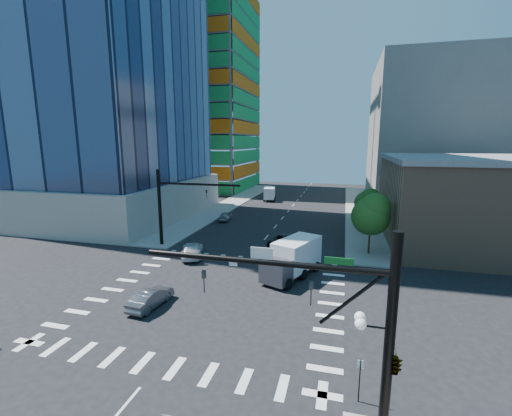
% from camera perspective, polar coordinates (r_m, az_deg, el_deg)
% --- Properties ---
extents(ground, '(160.00, 160.00, 0.00)m').
position_cam_1_polar(ground, '(28.71, -6.56, -14.42)').
color(ground, black).
rests_on(ground, ground).
extents(road_markings, '(20.00, 20.00, 0.01)m').
position_cam_1_polar(road_markings, '(28.71, -6.56, -14.41)').
color(road_markings, silver).
rests_on(road_markings, ground).
extents(sidewalk_ne, '(5.00, 60.00, 0.15)m').
position_cam_1_polar(sidewalk_ne, '(65.36, 16.88, -0.29)').
color(sidewalk_ne, gray).
rests_on(sidewalk_ne, ground).
extents(sidewalk_nw, '(5.00, 60.00, 0.15)m').
position_cam_1_polar(sidewalk_nw, '(68.91, -4.35, 0.72)').
color(sidewalk_nw, gray).
rests_on(sidewalk_nw, ground).
extents(construction_building, '(25.16, 34.50, 70.60)m').
position_cam_1_polar(construction_building, '(94.49, -9.07, 18.32)').
color(construction_building, slate).
rests_on(construction_building, ground).
extents(commercial_building, '(20.50, 22.50, 10.60)m').
position_cam_1_polar(commercial_building, '(49.15, 32.70, 1.07)').
color(commercial_building, '#946F56').
rests_on(commercial_building, ground).
extents(bg_building_ne, '(24.00, 30.00, 28.00)m').
position_cam_1_polar(bg_building_ne, '(81.06, 27.53, 10.96)').
color(bg_building_ne, slate).
rests_on(bg_building_ne, ground).
extents(signal_mast_se, '(10.51, 2.48, 9.00)m').
position_cam_1_polar(signal_mast_se, '(14.61, 17.70, -19.38)').
color(signal_mast_se, black).
rests_on(signal_mast_se, sidewalk_se).
extents(signal_mast_nw, '(10.20, 0.40, 9.00)m').
position_cam_1_polar(signal_mast_nw, '(41.21, -13.99, 1.16)').
color(signal_mast_nw, black).
rests_on(signal_mast_nw, sidewalk_nw).
extents(tree_south, '(4.16, 4.16, 6.82)m').
position_cam_1_polar(tree_south, '(38.91, 18.80, -0.88)').
color(tree_south, '#382316').
rests_on(tree_south, sidewalk_ne).
extents(tree_north, '(3.54, 3.52, 5.78)m').
position_cam_1_polar(tree_north, '(50.84, 18.17, 1.02)').
color(tree_north, '#382316').
rests_on(tree_north, sidewalk_ne).
extents(no_parking_sign, '(0.30, 0.06, 2.20)m').
position_cam_1_polar(no_parking_sign, '(18.68, 16.91, -25.21)').
color(no_parking_sign, black).
rests_on(no_parking_sign, ground).
extents(car_nb_far, '(3.44, 5.19, 1.32)m').
position_cam_1_polar(car_nb_far, '(41.23, 4.31, -5.44)').
color(car_nb_far, black).
rests_on(car_nb_far, ground).
extents(car_sb_near, '(3.92, 5.69, 1.53)m').
position_cam_1_polar(car_sb_near, '(38.02, -10.60, -6.86)').
color(car_sb_near, white).
rests_on(car_sb_near, ground).
extents(car_sb_mid, '(2.03, 4.18, 1.37)m').
position_cam_1_polar(car_sb_mid, '(54.57, -5.11, -1.36)').
color(car_sb_mid, '#98989F').
rests_on(car_sb_mid, ground).
extents(car_sb_cross, '(1.85, 4.33, 1.39)m').
position_cam_1_polar(car_sb_cross, '(27.87, -17.16, -14.11)').
color(car_sb_cross, '#55565B').
rests_on(car_sb_cross, ground).
extents(box_truck_near, '(4.95, 6.99, 3.37)m').
position_cam_1_polar(box_truck_near, '(31.83, 5.84, -8.90)').
color(box_truck_near, black).
rests_on(box_truck_near, ground).
extents(box_truck_far, '(3.06, 5.70, 2.85)m').
position_cam_1_polar(box_truck_far, '(73.34, 2.32, 2.30)').
color(box_truck_far, black).
rests_on(box_truck_far, ground).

